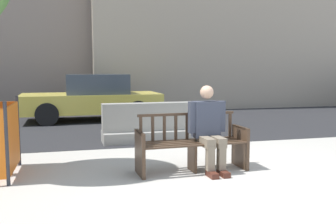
% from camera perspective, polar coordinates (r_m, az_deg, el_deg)
% --- Properties ---
extents(ground_plane, '(200.00, 200.00, 0.00)m').
position_cam_1_polar(ground_plane, '(5.43, 13.34, -10.37)').
color(ground_plane, '#B7B2A8').
extents(street_asphalt, '(120.00, 12.00, 0.01)m').
position_cam_1_polar(street_asphalt, '(13.60, -3.89, -0.03)').
color(street_asphalt, '#28282B').
rests_on(street_asphalt, ground).
extents(street_bench, '(1.71, 0.60, 0.88)m').
position_cam_1_polar(street_bench, '(5.78, 3.62, -5.11)').
color(street_bench, '#473323').
rests_on(street_bench, ground).
extents(seated_person, '(0.58, 0.73, 1.31)m').
position_cam_1_polar(seated_person, '(5.77, 6.18, -2.20)').
color(seated_person, '#383D4C').
rests_on(seated_person, ground).
extents(jersey_barrier_centre, '(2.01, 0.71, 0.84)m').
position_cam_1_polar(jersey_barrier_centre, '(8.13, -2.95, -2.11)').
color(jersey_barrier_centre, gray).
rests_on(jersey_barrier_centre, ground).
extents(car_taxi_near, '(4.17, 1.96, 1.41)m').
position_cam_1_polar(car_taxi_near, '(11.66, -11.36, 2.10)').
color(car_taxi_near, '#DBC64C').
rests_on(car_taxi_near, ground).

